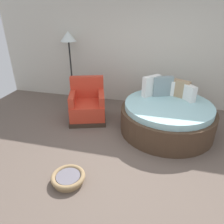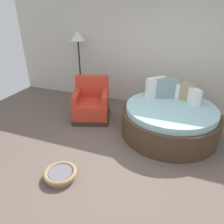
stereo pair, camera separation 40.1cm
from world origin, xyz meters
name	(u,v)px [view 2 (the right image)]	position (x,y,z in m)	size (l,w,h in m)	color
ground_plane	(122,161)	(0.00, 0.00, -0.01)	(8.00, 8.00, 0.02)	#66564C
back_wall	(157,46)	(0.00, 2.55, 1.52)	(8.00, 0.12, 3.03)	beige
round_daybed	(169,119)	(0.61, 1.18, 0.32)	(1.91, 1.91, 1.06)	#473323
red_armchair	(92,104)	(-1.16, 1.26, 0.33)	(1.01, 1.01, 0.94)	#38281E
pet_basket	(61,174)	(-0.77, -0.70, 0.07)	(0.51, 0.51, 0.13)	#9E7F56
floor_lamp	(78,43)	(-1.95, 2.23, 1.53)	(0.40, 0.40, 1.82)	black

